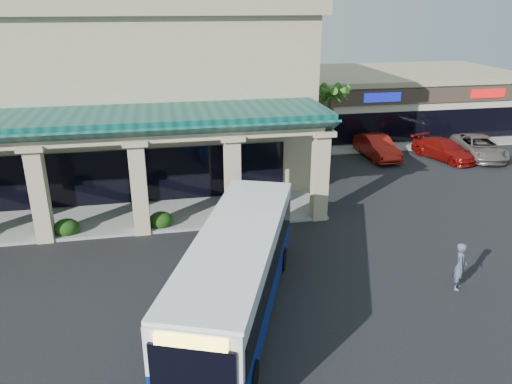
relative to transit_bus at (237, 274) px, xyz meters
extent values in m
plane|color=black|center=(-0.52, 2.37, -1.61)|extent=(110.00, 110.00, 0.00)
imported|color=#4A4E68|center=(8.83, -0.03, -0.63)|extent=(0.79, 0.85, 1.96)
imported|color=maroon|center=(12.96, 17.12, -0.79)|extent=(1.85, 4.98, 1.63)
imported|color=maroon|center=(17.56, 15.88, -0.88)|extent=(3.60, 5.38, 1.45)
imported|color=slate|center=(20.30, 15.78, -0.82)|extent=(3.73, 6.07, 1.57)
camera|label=1|loc=(-2.33, -15.35, 9.10)|focal=35.00mm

